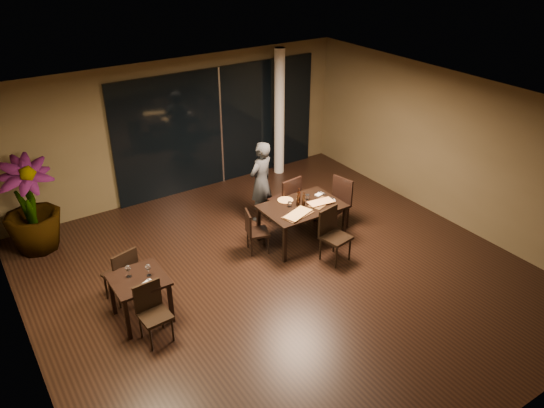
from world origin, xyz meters
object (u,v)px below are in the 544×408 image
(chair_main_left, at_px, (254,229))
(chair_main_right, at_px, (338,200))
(chair_main_far, at_px, (287,198))
(bottle_a, at_px, (298,199))
(diner, at_px, (261,182))
(potted_plant, at_px, (30,206))
(chair_main_near, at_px, (332,232))
(bottle_b, at_px, (304,199))
(bottle_c, at_px, (299,195))
(side_table, at_px, (139,285))
(chair_side_near, at_px, (152,309))
(chair_side_far, at_px, (123,272))
(main_table, at_px, (302,209))

(chair_main_left, relative_size, chair_main_right, 0.82)
(chair_main_far, xyz_separation_m, bottle_a, (-0.17, -0.60, 0.30))
(diner, relative_size, potted_plant, 0.93)
(chair_main_near, relative_size, bottle_a, 3.59)
(chair_main_near, height_order, bottle_b, bottle_b)
(chair_main_far, height_order, diner, diner)
(bottle_c, bearing_deg, side_table, -169.36)
(chair_main_far, height_order, chair_side_near, chair_main_far)
(side_table, xyz_separation_m, bottle_a, (3.34, 0.55, 0.26))
(chair_main_right, xyz_separation_m, bottle_a, (-0.98, 0.01, 0.32))
(bottle_b, bearing_deg, chair_main_left, 170.95)
(chair_side_far, xyz_separation_m, diner, (3.27, 1.06, 0.30))
(side_table, bearing_deg, diner, 26.97)
(chair_main_near, relative_size, chair_main_left, 1.18)
(chair_main_near, distance_m, bottle_a, 0.93)
(chair_main_far, distance_m, potted_plant, 4.79)
(bottle_b, bearing_deg, chair_main_right, 3.07)
(chair_main_far, relative_size, bottle_c, 3.65)
(bottle_a, bearing_deg, bottle_b, -30.39)
(chair_main_left, bearing_deg, side_table, 122.87)
(main_table, xyz_separation_m, chair_main_near, (0.09, -0.80, -0.12))
(diner, bearing_deg, bottle_a, 78.01)
(chair_main_right, bearing_deg, main_table, -99.85)
(chair_main_right, xyz_separation_m, bottle_c, (-0.90, 0.10, 0.32))
(main_table, bearing_deg, potted_plant, 150.17)
(bottle_b, bearing_deg, potted_plant, 150.34)
(chair_main_far, distance_m, chair_main_right, 1.01)
(chair_main_left, distance_m, chair_main_right, 1.90)
(diner, distance_m, bottle_b, 1.16)
(chair_main_near, height_order, bottle_c, bottle_c)
(chair_main_right, relative_size, bottle_c, 3.55)
(bottle_a, height_order, bottle_c, bottle_c)
(side_table, height_order, chair_main_right, chair_main_right)
(chair_side_far, xyz_separation_m, potted_plant, (-0.84, 2.40, 0.36))
(chair_main_far, distance_m, bottle_c, 0.60)
(potted_plant, height_order, bottle_c, potted_plant)
(chair_main_near, xyz_separation_m, bottle_b, (-0.06, 0.80, 0.33))
(chair_main_far, bearing_deg, diner, -65.10)
(chair_main_left, relative_size, chair_side_far, 0.87)
(side_table, bearing_deg, bottle_a, 9.36)
(chair_main_far, relative_size, chair_side_near, 1.16)
(bottle_c, bearing_deg, main_table, -100.32)
(chair_main_right, relative_size, bottle_b, 3.77)
(chair_main_left, relative_size, diner, 0.50)
(side_table, height_order, bottle_a, bottle_a)
(main_table, distance_m, chair_main_right, 0.93)
(main_table, distance_m, bottle_b, 0.21)
(chair_main_near, height_order, diner, diner)
(potted_plant, bearing_deg, chair_main_right, -24.87)
(chair_main_far, relative_size, chair_main_left, 1.25)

